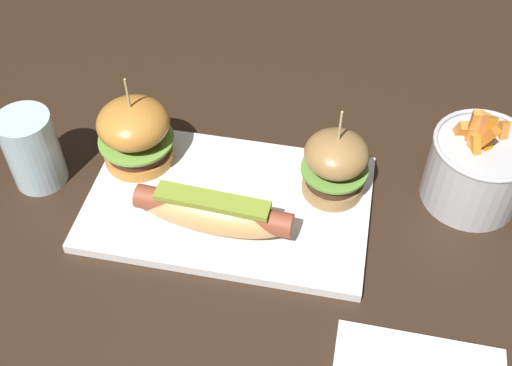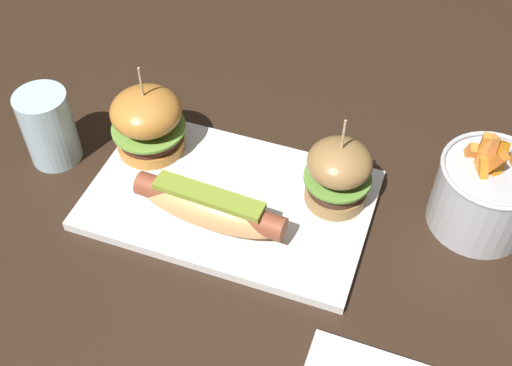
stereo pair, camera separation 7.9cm
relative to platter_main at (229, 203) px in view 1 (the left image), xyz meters
name	(u,v)px [view 1 (the left image)]	position (x,y,z in m)	size (l,w,h in m)	color
ground_plane	(229,206)	(0.00, 0.00, -0.01)	(3.00, 3.00, 0.00)	black
platter_main	(229,203)	(0.00, 0.00, 0.00)	(0.37, 0.23, 0.01)	white
hot_dog	(213,212)	(-0.01, -0.05, 0.03)	(0.20, 0.06, 0.05)	tan
slider_left	(135,133)	(-0.14, 0.05, 0.05)	(0.10, 0.10, 0.14)	#BF7A31
slider_right	(335,165)	(0.13, 0.04, 0.05)	(0.09, 0.09, 0.14)	olive
fries_bucket	(477,169)	(0.31, 0.08, 0.05)	(0.13, 0.13, 0.14)	#B7BABF
water_glass	(32,151)	(-0.26, 0.00, 0.05)	(0.07, 0.07, 0.11)	silver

